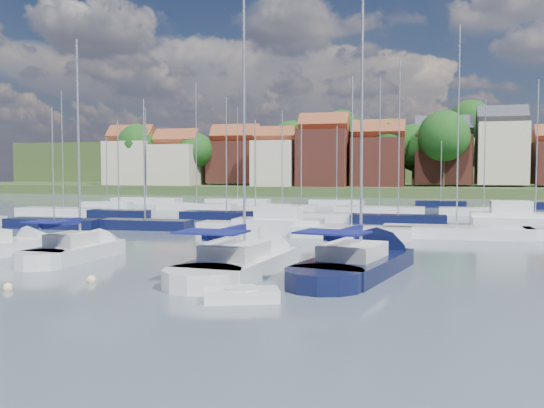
# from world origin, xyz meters

# --- Properties ---
(ground) EXTENTS (260.00, 260.00, 0.00)m
(ground) POSITION_xyz_m (0.00, 40.00, 0.00)
(ground) COLOR #475560
(ground) RESTS_ON ground
(sailboat_left) EXTENTS (3.11, 9.99, 13.50)m
(sailboat_left) POSITION_xyz_m (-13.19, 4.94, 0.36)
(sailboat_left) COLOR silver
(sailboat_left) RESTS_ON ground
(sailboat_centre) EXTENTS (4.72, 13.50, 17.89)m
(sailboat_centre) POSITION_xyz_m (-2.71, 3.84, 0.35)
(sailboat_centre) COLOR silver
(sailboat_centre) RESTS_ON ground
(sailboat_navy) EXTENTS (6.36, 13.81, 18.41)m
(sailboat_navy) POSITION_xyz_m (3.16, 4.95, 0.35)
(sailboat_navy) COLOR black
(sailboat_navy) RESTS_ON ground
(sailboat_far) EXTENTS (6.23, 10.61, 13.73)m
(sailboat_far) POSITION_xyz_m (-18.48, 4.86, 0.34)
(sailboat_far) COLOR silver
(sailboat_far) RESTS_ON ground
(tender) EXTENTS (3.18, 2.27, 0.62)m
(tender) POSITION_xyz_m (-0.88, -4.18, 0.24)
(tender) COLOR silver
(tender) RESTS_ON ground
(buoy_b) EXTENTS (0.44, 0.44, 0.44)m
(buoy_b) POSITION_xyz_m (-11.13, -4.55, 0.00)
(buoy_b) COLOR beige
(buoy_b) RESTS_ON ground
(buoy_c) EXTENTS (0.45, 0.45, 0.45)m
(buoy_c) POSITION_xyz_m (-8.64, -2.08, 0.00)
(buoy_c) COLOR beige
(buoy_c) RESTS_ON ground
(buoy_d) EXTENTS (0.46, 0.46, 0.46)m
(buoy_d) POSITION_xyz_m (-1.03, -2.30, 0.00)
(buoy_d) COLOR beige
(buoy_d) RESTS_ON ground
(buoy_e) EXTENTS (0.53, 0.53, 0.53)m
(buoy_e) POSITION_xyz_m (1.49, 6.26, 0.00)
(buoy_e) COLOR beige
(buoy_e) RESTS_ON ground
(marina_field) EXTENTS (79.62, 41.41, 15.93)m
(marina_field) POSITION_xyz_m (1.91, 35.15, 0.43)
(marina_field) COLOR silver
(marina_field) RESTS_ON ground
(far_shore_town) EXTENTS (212.46, 90.00, 22.27)m
(far_shore_town) POSITION_xyz_m (2.23, 132.67, 4.61)
(far_shore_town) COLOR #435229
(far_shore_town) RESTS_ON ground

